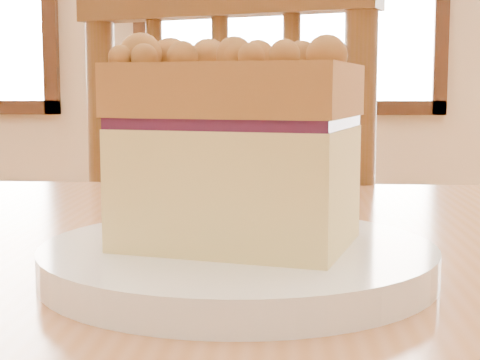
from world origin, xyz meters
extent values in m
cube|color=#36190E|center=(0.30, 3.97, 0.76)|extent=(1.76, 0.06, 0.08)
cube|color=#A76A41|center=(0.13, 0.27, 0.73)|extent=(1.21, 0.82, 0.04)
cube|color=#583418|center=(0.21, 0.94, 0.50)|extent=(0.61, 0.61, 0.04)
cylinder|color=#583418|center=(0.30, 0.67, 0.76)|extent=(0.04, 0.04, 0.51)
cylinder|color=#583418|center=(-0.05, 0.82, 0.76)|extent=(0.04, 0.04, 0.51)
cylinder|color=#583418|center=(0.22, 0.71, 0.75)|extent=(0.02, 0.02, 0.45)
cylinder|color=#583418|center=(0.12, 0.75, 0.75)|extent=(0.02, 0.02, 0.45)
cylinder|color=#583418|center=(0.03, 0.78, 0.75)|extent=(0.02, 0.02, 0.45)
cylinder|color=white|center=(0.17, 0.22, 0.76)|extent=(0.24, 0.24, 0.02)
cylinder|color=white|center=(0.17, 0.22, 0.75)|extent=(0.17, 0.17, 0.01)
cube|color=#E0CF7E|center=(0.17, 0.22, 0.81)|extent=(0.16, 0.13, 0.07)
cube|color=#3F122C|center=(0.17, 0.22, 0.85)|extent=(0.15, 0.13, 0.01)
cube|color=olive|center=(0.17, 0.22, 0.86)|extent=(0.16, 0.14, 0.03)
sphere|color=olive|center=(0.14, 0.20, 0.88)|extent=(0.02, 0.02, 0.02)
sphere|color=olive|center=(0.16, 0.20, 0.88)|extent=(0.01, 0.01, 0.01)
sphere|color=olive|center=(0.21, 0.24, 0.88)|extent=(0.01, 0.01, 0.01)
sphere|color=olive|center=(0.21, 0.23, 0.88)|extent=(0.02, 0.02, 0.02)
sphere|color=olive|center=(0.17, 0.24, 0.88)|extent=(0.02, 0.02, 0.02)
sphere|color=olive|center=(0.14, 0.20, 0.88)|extent=(0.01, 0.01, 0.01)
sphere|color=olive|center=(0.13, 0.27, 0.89)|extent=(0.03, 0.03, 0.03)
sphere|color=olive|center=(0.14, 0.27, 0.88)|extent=(0.02, 0.02, 0.02)
sphere|color=olive|center=(0.11, 0.23, 0.88)|extent=(0.01, 0.01, 0.01)
sphere|color=olive|center=(0.23, 0.23, 0.88)|extent=(0.02, 0.02, 0.02)
sphere|color=olive|center=(0.16, 0.26, 0.88)|extent=(0.02, 0.02, 0.02)
sphere|color=olive|center=(0.19, 0.23, 0.88)|extent=(0.01, 0.01, 0.01)
sphere|color=olive|center=(0.14, 0.23, 0.88)|extent=(0.02, 0.02, 0.02)
sphere|color=olive|center=(0.17, 0.22, 0.88)|extent=(0.02, 0.02, 0.02)
sphere|color=olive|center=(0.13, 0.24, 0.88)|extent=(0.01, 0.01, 0.01)
sphere|color=olive|center=(0.17, 0.25, 0.88)|extent=(0.02, 0.02, 0.02)
sphere|color=olive|center=(0.14, 0.25, 0.88)|extent=(0.02, 0.02, 0.02)
sphere|color=olive|center=(0.23, 0.24, 0.88)|extent=(0.02, 0.02, 0.02)
sphere|color=olive|center=(0.23, 0.24, 0.88)|extent=(0.02, 0.02, 0.02)
sphere|color=olive|center=(0.18, 0.20, 0.88)|extent=(0.02, 0.02, 0.02)
sphere|color=olive|center=(0.16, 0.26, 0.88)|extent=(0.02, 0.02, 0.02)
sphere|color=olive|center=(0.22, 0.25, 0.88)|extent=(0.02, 0.02, 0.02)
sphere|color=olive|center=(0.10, 0.23, 0.83)|extent=(0.01, 0.01, 0.01)
sphere|color=olive|center=(0.11, 0.26, 0.87)|extent=(0.02, 0.02, 0.02)
sphere|color=olive|center=(0.11, 0.27, 0.85)|extent=(0.02, 0.02, 0.02)
sphere|color=olive|center=(0.11, 0.27, 0.82)|extent=(0.02, 0.02, 0.02)
camera|label=1|loc=(0.19, -0.23, 0.87)|focal=55.00mm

